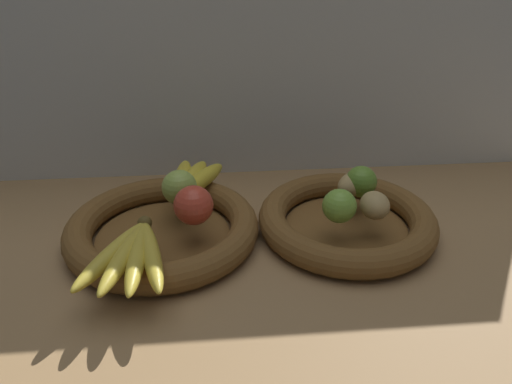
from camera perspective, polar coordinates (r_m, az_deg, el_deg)
name	(u,v)px	position (r cm, az deg, el deg)	size (l,w,h in cm)	color
ground_plane	(259,246)	(87.58, 0.38, -6.49)	(140.00, 90.00, 3.00)	#9E774C
back_wall	(246,51)	(104.04, -1.16, 16.63)	(140.00, 3.00, 55.00)	silver
fruit_bowl_left	(163,229)	(86.93, -11.19, -4.36)	(34.64, 34.64, 5.06)	brown
fruit_bowl_right	(347,220)	(89.35, 10.87, -3.35)	(32.78, 32.78, 5.06)	brown
apple_green_back	(179,187)	(87.45, -9.22, 0.55)	(6.49, 6.49, 6.49)	#99B74C
apple_red_right	(194,205)	(80.93, -7.55, -1.59)	(6.82, 6.82, 6.82)	#CC422D
banana_bunch_front	(132,254)	(74.23, -14.79, -7.27)	(14.45, 20.04, 2.72)	gold
banana_bunch_back	(191,180)	(93.48, -7.80, 1.47)	(11.10, 16.89, 3.31)	yellow
potato_small	(375,205)	(84.92, 14.13, -1.56)	(6.06, 5.13, 4.71)	tan
potato_back	(354,184)	(91.70, 11.73, 0.99)	(7.92, 4.86, 4.53)	tan
lime_near	(339,206)	(82.15, 10.03, -1.67)	(5.94, 5.94, 5.94)	#7AAD3D
lime_far	(361,182)	(91.22, 12.56, 1.24)	(5.95, 5.95, 5.95)	olive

